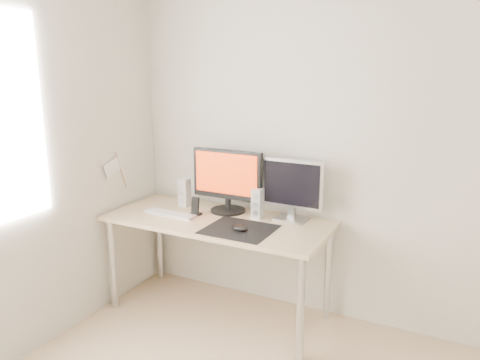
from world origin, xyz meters
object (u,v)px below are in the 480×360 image
(second_monitor, at_px, (292,187))
(keyboard, at_px, (170,214))
(speaker_right, at_px, (258,204))
(mouse, at_px, (240,228))
(desk, at_px, (218,229))
(speaker_left, at_px, (185,193))
(phone_dock, at_px, (195,210))
(main_monitor, at_px, (227,179))

(second_monitor, relative_size, keyboard, 1.07)
(second_monitor, xyz_separation_m, speaker_right, (-0.23, -0.07, -0.13))
(mouse, distance_m, desk, 0.32)
(speaker_left, bearing_deg, phone_dock, -38.57)
(mouse, xyz_separation_m, keyboard, (-0.62, 0.08, -0.02))
(desk, distance_m, phone_dock, 0.22)
(keyboard, bearing_deg, second_monitor, 19.22)
(main_monitor, height_order, speaker_right, main_monitor)
(speaker_left, xyz_separation_m, speaker_right, (0.63, -0.01, 0.00))
(main_monitor, distance_m, speaker_left, 0.39)
(main_monitor, bearing_deg, second_monitor, 4.29)
(mouse, xyz_separation_m, speaker_left, (-0.64, 0.31, 0.09))
(phone_dock, bearing_deg, desk, -0.25)
(second_monitor, bearing_deg, mouse, -120.15)
(mouse, distance_m, speaker_left, 0.72)
(main_monitor, distance_m, second_monitor, 0.49)
(mouse, bearing_deg, main_monitor, 129.34)
(desk, xyz_separation_m, speaker_left, (-0.38, 0.16, 0.19))
(main_monitor, bearing_deg, speaker_right, -7.15)
(speaker_left, distance_m, speaker_right, 0.63)
(speaker_left, relative_size, keyboard, 0.51)
(speaker_left, bearing_deg, desk, -22.43)
(speaker_left, height_order, keyboard, speaker_left)
(second_monitor, relative_size, phone_dock, 3.32)
(speaker_left, bearing_deg, main_monitor, 3.37)
(keyboard, height_order, phone_dock, phone_dock)
(speaker_right, bearing_deg, second_monitor, 16.78)
(second_monitor, distance_m, phone_dock, 0.72)
(second_monitor, height_order, speaker_left, second_monitor)
(speaker_left, height_order, speaker_right, same)
(mouse, relative_size, second_monitor, 0.24)
(second_monitor, height_order, keyboard, second_monitor)
(mouse, bearing_deg, speaker_left, 153.81)
(phone_dock, bearing_deg, mouse, -19.68)
(main_monitor, relative_size, speaker_right, 2.54)
(desk, relative_size, phone_dock, 11.79)
(speaker_right, bearing_deg, speaker_left, 178.96)
(main_monitor, xyz_separation_m, keyboard, (-0.34, -0.25, -0.25))
(main_monitor, height_order, phone_dock, main_monitor)
(mouse, xyz_separation_m, second_monitor, (0.22, 0.37, 0.22))
(mouse, bearing_deg, second_monitor, 59.85)
(speaker_right, height_order, keyboard, speaker_right)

